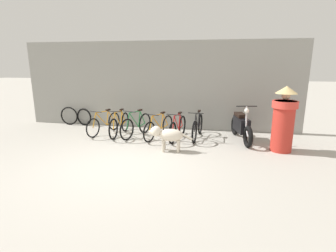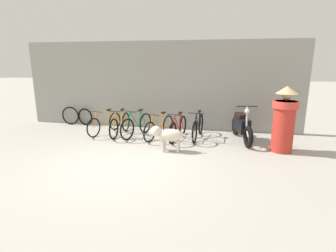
{
  "view_description": "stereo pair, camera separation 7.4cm",
  "coord_description": "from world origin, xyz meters",
  "px_view_note": "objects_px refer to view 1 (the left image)",
  "views": [
    {
      "loc": [
        2.12,
        -5.32,
        2.3
      ],
      "look_at": [
        0.85,
        1.31,
        0.65
      ],
      "focal_mm": 28.0,
      "sensor_mm": 36.0,
      "label": 1
    },
    {
      "loc": [
        2.19,
        -5.31,
        2.3
      ],
      "look_at": [
        0.85,
        1.31,
        0.65
      ],
      "focal_mm": 28.0,
      "sensor_mm": 36.0,
      "label": 2
    }
  ],
  "objects_px": {
    "bicycle_3": "(159,127)",
    "stray_dog": "(168,135)",
    "motorcycle": "(241,126)",
    "spare_tire_left": "(84,117)",
    "bicycle_4": "(178,128)",
    "person_in_robes": "(284,119)",
    "bicycle_5": "(198,127)",
    "spare_tire_right": "(69,116)",
    "bicycle_1": "(120,125)",
    "bicycle_2": "(136,125)",
    "bicycle_0": "(104,124)"
  },
  "relations": [
    {
      "from": "spare_tire_left",
      "to": "bicycle_1",
      "type": "bearing_deg",
      "value": -30.11
    },
    {
      "from": "bicycle_4",
      "to": "stray_dog",
      "type": "relative_size",
      "value": 1.37
    },
    {
      "from": "bicycle_4",
      "to": "person_in_robes",
      "type": "height_order",
      "value": "person_in_robes"
    },
    {
      "from": "bicycle_5",
      "to": "motorcycle",
      "type": "bearing_deg",
      "value": 95.21
    },
    {
      "from": "bicycle_0",
      "to": "bicycle_3",
      "type": "bearing_deg",
      "value": 99.58
    },
    {
      "from": "stray_dog",
      "to": "bicycle_1",
      "type": "bearing_deg",
      "value": -37.28
    },
    {
      "from": "bicycle_5",
      "to": "bicycle_3",
      "type": "bearing_deg",
      "value": -76.01
    },
    {
      "from": "bicycle_3",
      "to": "person_in_robes",
      "type": "height_order",
      "value": "person_in_robes"
    },
    {
      "from": "motorcycle",
      "to": "bicycle_2",
      "type": "bearing_deg",
      "value": -99.2
    },
    {
      "from": "bicycle_4",
      "to": "spare_tire_right",
      "type": "xyz_separation_m",
      "value": [
        -4.29,
        1.15,
        -0.0
      ]
    },
    {
      "from": "bicycle_0",
      "to": "bicycle_5",
      "type": "xyz_separation_m",
      "value": [
        3.07,
        0.01,
        0.02
      ]
    },
    {
      "from": "bicycle_3",
      "to": "stray_dog",
      "type": "distance_m",
      "value": 1.29
    },
    {
      "from": "motorcycle",
      "to": "person_in_robes",
      "type": "xyz_separation_m",
      "value": [
        0.98,
        -0.78,
        0.43
      ]
    },
    {
      "from": "spare_tire_left",
      "to": "spare_tire_right",
      "type": "xyz_separation_m",
      "value": [
        -0.6,
        -0.01,
        0.02
      ]
    },
    {
      "from": "bicycle_3",
      "to": "bicycle_5",
      "type": "distance_m",
      "value": 1.19
    },
    {
      "from": "bicycle_3",
      "to": "spare_tire_right",
      "type": "xyz_separation_m",
      "value": [
        -3.7,
        1.09,
        0.01
      ]
    },
    {
      "from": "bicycle_1",
      "to": "stray_dog",
      "type": "distance_m",
      "value": 2.19
    },
    {
      "from": "bicycle_1",
      "to": "bicycle_4",
      "type": "height_order",
      "value": "bicycle_1"
    },
    {
      "from": "bicycle_2",
      "to": "person_in_robes",
      "type": "xyz_separation_m",
      "value": [
        4.19,
        -0.62,
        0.51
      ]
    },
    {
      "from": "stray_dog",
      "to": "spare_tire_right",
      "type": "relative_size",
      "value": 1.7
    },
    {
      "from": "spare_tire_left",
      "to": "bicycle_0",
      "type": "bearing_deg",
      "value": -37.39
    },
    {
      "from": "bicycle_5",
      "to": "spare_tire_right",
      "type": "bearing_deg",
      "value": -95.31
    },
    {
      "from": "bicycle_1",
      "to": "stray_dog",
      "type": "xyz_separation_m",
      "value": [
        1.81,
        -1.24,
        0.09
      ]
    },
    {
      "from": "bicycle_0",
      "to": "bicycle_4",
      "type": "xyz_separation_m",
      "value": [
        2.48,
        -0.23,
        0.01
      ]
    },
    {
      "from": "bicycle_0",
      "to": "bicycle_1",
      "type": "xyz_separation_m",
      "value": [
        0.58,
        -0.11,
        0.01
      ]
    },
    {
      "from": "bicycle_5",
      "to": "spare_tire_left",
      "type": "height_order",
      "value": "bicycle_5"
    },
    {
      "from": "bicycle_2",
      "to": "bicycle_3",
      "type": "distance_m",
      "value": 0.74
    },
    {
      "from": "person_in_robes",
      "to": "bicycle_4",
      "type": "bearing_deg",
      "value": 12.47
    },
    {
      "from": "motorcycle",
      "to": "bicycle_0",
      "type": "bearing_deg",
      "value": -101.82
    },
    {
      "from": "bicycle_1",
      "to": "stray_dog",
      "type": "bearing_deg",
      "value": 56.21
    },
    {
      "from": "stray_dog",
      "to": "person_in_robes",
      "type": "height_order",
      "value": "person_in_robes"
    },
    {
      "from": "bicycle_3",
      "to": "person_in_robes",
      "type": "xyz_separation_m",
      "value": [
        3.45,
        -0.6,
        0.53
      ]
    },
    {
      "from": "bicycle_5",
      "to": "stray_dog",
      "type": "relative_size",
      "value": 1.47
    },
    {
      "from": "bicycle_1",
      "to": "bicycle_5",
      "type": "xyz_separation_m",
      "value": [
        2.49,
        0.12,
        0.01
      ]
    },
    {
      "from": "bicycle_2",
      "to": "stray_dog",
      "type": "xyz_separation_m",
      "value": [
        1.23,
        -1.21,
        0.09
      ]
    },
    {
      "from": "bicycle_2",
      "to": "motorcycle",
      "type": "relative_size",
      "value": 0.82
    },
    {
      "from": "bicycle_5",
      "to": "stray_dog",
      "type": "height_order",
      "value": "bicycle_5"
    },
    {
      "from": "bicycle_4",
      "to": "person_in_robes",
      "type": "distance_m",
      "value": 2.95
    },
    {
      "from": "motorcycle",
      "to": "spare_tire_left",
      "type": "xyz_separation_m",
      "value": [
        -5.57,
        0.92,
        -0.12
      ]
    },
    {
      "from": "bicycle_4",
      "to": "motorcycle",
      "type": "relative_size",
      "value": 0.84
    },
    {
      "from": "bicycle_2",
      "to": "stray_dog",
      "type": "relative_size",
      "value": 1.34
    },
    {
      "from": "bicycle_3",
      "to": "motorcycle",
      "type": "bearing_deg",
      "value": 113.05
    },
    {
      "from": "motorcycle",
      "to": "stray_dog",
      "type": "relative_size",
      "value": 1.65
    },
    {
      "from": "person_in_robes",
      "to": "motorcycle",
      "type": "bearing_deg",
      "value": -15.3
    },
    {
      "from": "person_in_robes",
      "to": "spare_tire_right",
      "type": "relative_size",
      "value": 2.51
    },
    {
      "from": "bicycle_1",
      "to": "person_in_robes",
      "type": "xyz_separation_m",
      "value": [
        4.76,
        -0.66,
        0.52
      ]
    },
    {
      "from": "bicycle_0",
      "to": "bicycle_5",
      "type": "height_order",
      "value": "bicycle_5"
    },
    {
      "from": "bicycle_4",
      "to": "bicycle_1",
      "type": "bearing_deg",
      "value": -84.17
    },
    {
      "from": "bicycle_0",
      "to": "bicycle_5",
      "type": "distance_m",
      "value": 3.07
    },
    {
      "from": "person_in_robes",
      "to": "spare_tire_left",
      "type": "distance_m",
      "value": 6.79
    }
  ]
}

